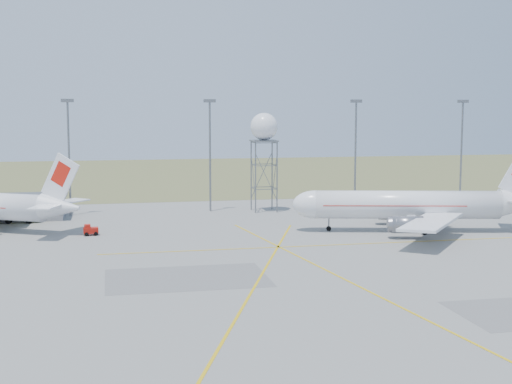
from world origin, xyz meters
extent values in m
plane|color=gray|center=(0.00, 0.00, 0.00)|extent=(400.00, 400.00, 0.00)
cube|color=brown|center=(0.00, 140.00, 0.01)|extent=(400.00, 120.00, 0.03)
cube|color=gray|center=(-45.00, 64.00, 1.80)|extent=(18.00, 9.00, 3.60)
cube|color=slate|center=(-45.00, 64.00, 3.75)|extent=(19.00, 10.00, 0.30)
cylinder|color=slate|center=(-35.00, 66.00, 10.00)|extent=(0.36, 0.36, 20.00)
cube|color=slate|center=(-35.00, 66.00, 20.20)|extent=(2.20, 0.50, 0.60)
cylinder|color=slate|center=(-10.00, 66.00, 10.00)|extent=(0.36, 0.36, 20.00)
cube|color=slate|center=(-10.00, 66.00, 20.20)|extent=(2.20, 0.50, 0.60)
cylinder|color=slate|center=(18.00, 66.00, 10.00)|extent=(0.36, 0.36, 20.00)
cube|color=slate|center=(18.00, 66.00, 20.20)|extent=(2.20, 0.50, 0.60)
cylinder|color=slate|center=(40.00, 66.00, 10.00)|extent=(0.36, 0.36, 20.00)
cube|color=slate|center=(40.00, 66.00, 20.20)|extent=(2.20, 0.50, 0.60)
cylinder|color=black|center=(55.00, 72.00, 0.40)|extent=(0.10, 0.10, 0.80)
cylinder|color=white|center=(16.54, 38.41, 4.12)|extent=(28.48, 10.55, 4.34)
ellipsoid|color=white|center=(2.78, 41.57, 4.12)|extent=(7.74, 5.79, 4.34)
cube|color=black|center=(1.51, 41.86, 4.78)|extent=(2.14, 2.70, 1.06)
cube|color=white|center=(33.71, 38.03, 4.99)|extent=(4.72, 6.60, 0.20)
cube|color=white|center=(20.31, 47.57, 3.04)|extent=(9.00, 18.10, 0.39)
cube|color=white|center=(15.93, 28.52, 3.04)|extent=(14.97, 16.78, 0.39)
cylinder|color=slate|center=(16.89, 44.79, 2.06)|extent=(5.00, 3.45, 2.50)
cylinder|color=slate|center=(14.07, 32.52, 2.06)|extent=(5.00, 3.45, 2.50)
cube|color=red|center=(14.42, 38.90, 4.23)|extent=(22.14, 9.13, 0.13)
cylinder|color=black|center=(4.90, 41.08, 0.49)|extent=(0.91, 0.91, 0.98)
cube|color=black|center=(18.65, 37.92, 0.49)|extent=(2.52, 6.59, 0.98)
cylinder|color=slate|center=(18.65, 37.92, 0.98)|extent=(0.31, 0.31, 1.95)
cone|color=white|center=(-35.34, 45.75, 4.20)|extent=(7.36, 6.56, 4.10)
cube|color=white|center=(-35.34, 45.75, 8.50)|extent=(5.89, 3.44, 7.71)
cube|color=red|center=(-35.16, 45.65, 9.22)|extent=(3.26, 2.01, 3.95)
cube|color=white|center=(-34.20, 48.87, 4.71)|extent=(5.59, 6.52, 0.18)
cube|color=white|center=(-37.37, 43.13, 4.71)|extent=(5.59, 6.52, 0.18)
cube|color=white|center=(-43.89, 61.00, 2.87)|extent=(5.74, 16.62, 0.37)
cylinder|color=slate|center=(-2.35, 61.88, 6.48)|extent=(0.24, 0.24, 12.96)
cylinder|color=slate|center=(1.64, 61.88, 6.48)|extent=(0.24, 0.24, 12.96)
cylinder|color=slate|center=(1.64, 65.87, 6.48)|extent=(0.24, 0.24, 12.96)
cylinder|color=slate|center=(-2.35, 65.87, 6.48)|extent=(0.24, 0.24, 12.96)
cube|color=slate|center=(-0.36, 63.88, 12.96)|extent=(4.59, 4.59, 0.25)
sphere|color=white|center=(-0.36, 63.88, 15.55)|extent=(4.98, 4.98, 4.98)
cube|color=yellow|center=(-44.32, 60.00, 2.09)|extent=(9.75, 4.46, 2.30)
cube|color=yellow|center=(-41.02, 59.51, 3.03)|extent=(2.90, 3.26, 1.46)
cube|color=black|center=(-40.29, 59.41, 3.13)|extent=(0.50, 2.70, 1.04)
cube|color=slate|center=(-45.36, 60.15, 3.45)|extent=(5.53, 3.24, 0.42)
cube|color=#AE150C|center=(-31.09, 44.74, 0.73)|extent=(2.25, 1.55, 0.87)
cube|color=#AE150C|center=(-31.57, 44.70, 1.41)|extent=(0.98, 1.24, 0.48)
camera|label=1|loc=(-28.37, -63.05, 18.97)|focal=50.00mm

